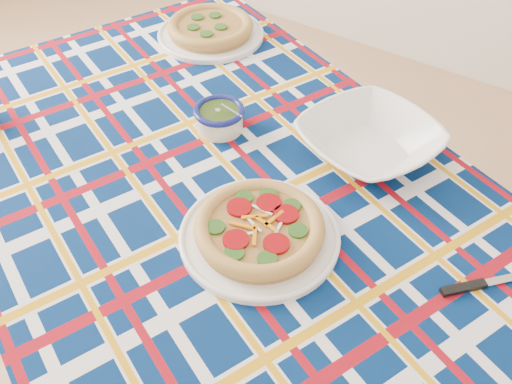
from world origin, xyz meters
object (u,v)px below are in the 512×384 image
Objects in this scene: main_focaccia_plate at (260,228)px; pesto_bowl at (219,116)px; dining_table at (222,212)px; serving_bowl at (369,141)px.

pesto_bowl is (-0.25, 0.22, 0.00)m from main_focaccia_plate.
dining_table is 0.21m from pesto_bowl.
main_focaccia_plate is at bearing -3.85° from dining_table.
main_focaccia_plate is 1.10× the size of serving_bowl.
serving_bowl is at bearing 80.49° from main_focaccia_plate.
serving_bowl is at bearing 19.16° from pesto_bowl.
main_focaccia_plate is at bearing -40.82° from pesto_bowl.
dining_table is at bearing -127.20° from serving_bowl.
dining_table is 0.18m from main_focaccia_plate.
pesto_bowl is at bearing -160.84° from serving_bowl.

